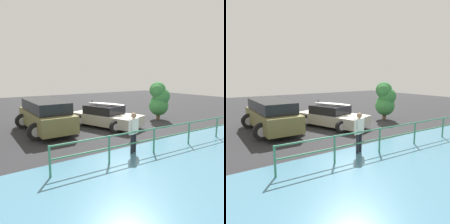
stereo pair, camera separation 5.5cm
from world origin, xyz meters
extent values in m
cube|color=#28282B|center=(0.00, 0.00, -0.01)|extent=(44.00, 44.00, 0.02)
cube|color=#B7B29E|center=(0.74, -0.55, 0.47)|extent=(3.09, 4.55, 0.59)
cube|color=black|center=(0.80, -0.71, 1.01)|extent=(2.16, 2.42, 0.48)
cube|color=silver|center=(0.05, 1.39, 0.30)|extent=(1.75, 0.71, 0.14)
cube|color=silver|center=(1.43, -2.48, 0.30)|extent=(1.75, 0.71, 0.14)
cylinder|color=black|center=(-0.55, 0.37, 0.33)|extent=(0.65, 0.18, 0.65)
cylinder|color=#B7B7BC|center=(-0.55, 0.37, 0.33)|extent=(0.36, 0.19, 0.36)
cylinder|color=black|center=(1.16, 0.98, 0.33)|extent=(0.65, 0.18, 0.65)
cylinder|color=#B7B7BC|center=(1.16, 0.98, 0.33)|extent=(0.36, 0.19, 0.36)
cylinder|color=black|center=(0.32, -2.08, 0.33)|extent=(0.65, 0.18, 0.65)
cylinder|color=#B7B7BC|center=(0.32, -2.08, 0.33)|extent=(0.36, 0.19, 0.36)
cylinder|color=black|center=(2.04, -1.47, 0.33)|extent=(0.65, 0.18, 0.65)
cylinder|color=#B7B7BC|center=(2.04, -1.47, 0.33)|extent=(0.36, 0.19, 0.36)
cylinder|color=black|center=(0.61, -0.19, 1.29)|extent=(1.77, 0.66, 0.03)
cylinder|color=black|center=(0.98, -1.23, 1.29)|extent=(1.77, 0.66, 0.03)
ellipsoid|color=white|center=(0.70, -0.64, 1.35)|extent=(1.51, 2.50, 0.09)
cone|color=black|center=(1.12, -1.56, 1.46)|extent=(0.10, 0.10, 0.14)
cube|color=brown|center=(4.07, -1.41, 0.69)|extent=(1.81, 4.80, 0.84)
cube|color=black|center=(4.07, -1.41, 1.40)|extent=(1.66, 3.74, 0.57)
cylinder|color=black|center=(4.04, -3.90, 0.79)|extent=(0.75, 0.19, 0.75)
cylinder|color=black|center=(3.18, 0.03, 0.42)|extent=(0.84, 0.22, 0.84)
cylinder|color=#B7B7BC|center=(3.18, 0.03, 0.42)|extent=(0.46, 0.23, 0.46)
cylinder|color=black|center=(4.98, 0.01, 0.42)|extent=(0.84, 0.22, 0.84)
cylinder|color=#B7B7BC|center=(4.98, 0.01, 0.42)|extent=(0.46, 0.23, 0.46)
cylinder|color=black|center=(3.15, -2.83, 0.42)|extent=(0.84, 0.22, 0.84)
cylinder|color=#B7B7BC|center=(3.15, -2.83, 0.42)|extent=(0.46, 0.23, 0.46)
cylinder|color=black|center=(4.95, -2.85, 0.42)|extent=(0.84, 0.22, 0.84)
cylinder|color=#B7B7BC|center=(4.95, -2.85, 0.42)|extent=(0.46, 0.23, 0.46)
cylinder|color=black|center=(2.16, 3.76, 0.39)|extent=(0.11, 0.11, 0.78)
cylinder|color=black|center=(2.36, 3.83, 0.39)|extent=(0.11, 0.11, 0.78)
cube|color=silver|center=(2.26, 3.79, 1.08)|extent=(0.49, 0.32, 0.59)
sphere|color=#9E7556|center=(2.26, 3.79, 1.49)|extent=(0.21, 0.21, 0.21)
cylinder|color=silver|center=(2.01, 3.71, 1.05)|extent=(0.08, 0.08, 0.55)
cylinder|color=silver|center=(2.52, 3.88, 1.05)|extent=(0.08, 0.08, 0.55)
cylinder|color=#387F5B|center=(-2.54, 4.39, 0.49)|extent=(0.07, 0.07, 0.99)
cylinder|color=#387F5B|center=(-0.49, 4.30, 0.49)|extent=(0.07, 0.07, 0.99)
cylinder|color=#387F5B|center=(1.56, 4.22, 0.49)|extent=(0.07, 0.07, 0.99)
cylinder|color=#387F5B|center=(3.61, 4.13, 0.49)|extent=(0.07, 0.07, 0.99)
cylinder|color=#387F5B|center=(5.67, 4.05, 0.49)|extent=(0.07, 0.07, 0.99)
cylinder|color=#387F5B|center=(0.54, 4.26, 0.96)|extent=(10.26, 0.48, 0.06)
cylinder|color=#387F5B|center=(0.54, 4.26, 0.54)|extent=(10.26, 0.48, 0.06)
cylinder|color=brown|center=(-3.35, -0.32, 0.28)|extent=(0.24, 0.24, 0.57)
sphere|color=#387F3D|center=(-3.34, -0.29, 0.94)|extent=(1.31, 1.31, 1.31)
sphere|color=#387F3D|center=(-3.09, -0.23, 1.98)|extent=(0.88, 0.88, 0.88)
sphere|color=#387F3D|center=(-3.31, -0.41, 2.02)|extent=(1.09, 1.09, 1.09)
sphere|color=#387F3D|center=(-3.46, -0.18, 1.59)|extent=(1.14, 1.14, 1.14)
sphere|color=#387F3D|center=(-3.32, -0.49, 1.19)|extent=(0.87, 0.87, 0.87)
camera|label=1|loc=(7.56, 10.13, 3.03)|focal=35.00mm
camera|label=2|loc=(7.51, 10.17, 3.03)|focal=35.00mm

